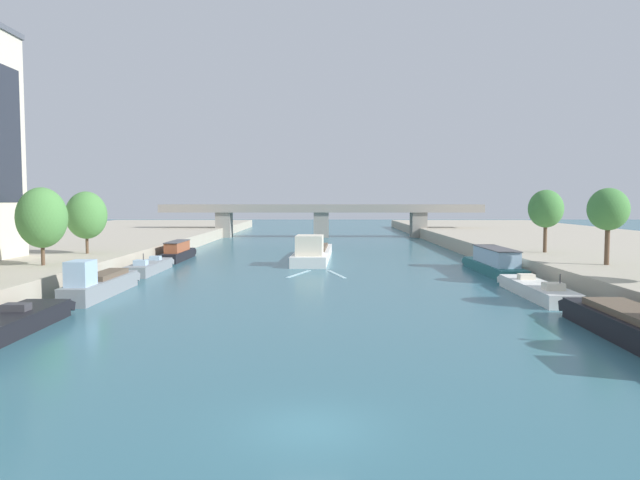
{
  "coord_description": "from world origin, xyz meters",
  "views": [
    {
      "loc": [
        0.4,
        -18.03,
        7.04
      ],
      "look_at": [
        0.0,
        54.52,
        2.19
      ],
      "focal_mm": 33.58,
      "sensor_mm": 36.0,
      "label": 1
    }
  ],
  "objects_px": {
    "moored_boat_right_midway": "(494,263)",
    "tree_left_past_mid": "(86,215)",
    "bridge_far": "(321,216)",
    "moored_boat_left_downstream": "(150,267)",
    "moored_boat_left_midway": "(100,284)",
    "moored_boat_right_near": "(536,289)",
    "tree_right_midway": "(608,210)",
    "barge_midriver": "(313,252)",
    "moored_boat_left_gap_after": "(178,252)",
    "tree_left_distant": "(42,218)",
    "tree_right_nearest": "(546,209)"
  },
  "relations": [
    {
      "from": "moored_boat_left_downstream",
      "to": "tree_right_midway",
      "type": "height_order",
      "value": "tree_right_midway"
    },
    {
      "from": "barge_midriver",
      "to": "tree_right_nearest",
      "type": "height_order",
      "value": "tree_right_nearest"
    },
    {
      "from": "moored_boat_left_downstream",
      "to": "moored_boat_right_midway",
      "type": "height_order",
      "value": "moored_boat_right_midway"
    },
    {
      "from": "moored_boat_left_gap_after",
      "to": "bridge_far",
      "type": "height_order",
      "value": "bridge_far"
    },
    {
      "from": "moored_boat_left_gap_after",
      "to": "moored_boat_right_near",
      "type": "height_order",
      "value": "moored_boat_left_gap_after"
    },
    {
      "from": "bridge_far",
      "to": "barge_midriver",
      "type": "bearing_deg",
      "value": -91.06
    },
    {
      "from": "barge_midriver",
      "to": "moored_boat_left_gap_after",
      "type": "bearing_deg",
      "value": 178.6
    },
    {
      "from": "barge_midriver",
      "to": "tree_right_nearest",
      "type": "bearing_deg",
      "value": -22.15
    },
    {
      "from": "moored_boat_left_midway",
      "to": "moored_boat_right_near",
      "type": "relative_size",
      "value": 0.99
    },
    {
      "from": "moored_boat_left_downstream",
      "to": "moored_boat_right_midway",
      "type": "xyz_separation_m",
      "value": [
        33.39,
        -0.8,
        0.51
      ]
    },
    {
      "from": "moored_boat_right_near",
      "to": "tree_right_nearest",
      "type": "xyz_separation_m",
      "value": [
        6.67,
        16.44,
        5.64
      ]
    },
    {
      "from": "tree_left_distant",
      "to": "barge_midriver",
      "type": "bearing_deg",
      "value": 45.44
    },
    {
      "from": "moored_boat_left_downstream",
      "to": "tree_left_past_mid",
      "type": "bearing_deg",
      "value": 176.51
    },
    {
      "from": "tree_left_past_mid",
      "to": "bridge_far",
      "type": "height_order",
      "value": "tree_left_past_mid"
    },
    {
      "from": "moored_boat_left_midway",
      "to": "tree_right_nearest",
      "type": "relative_size",
      "value": 1.89
    },
    {
      "from": "moored_boat_left_midway",
      "to": "bridge_far",
      "type": "relative_size",
      "value": 0.19
    },
    {
      "from": "moored_boat_left_midway",
      "to": "tree_right_midway",
      "type": "relative_size",
      "value": 1.9
    },
    {
      "from": "moored_boat_right_near",
      "to": "tree_right_midway",
      "type": "height_order",
      "value": "tree_right_midway"
    },
    {
      "from": "moored_boat_left_gap_after",
      "to": "tree_left_distant",
      "type": "bearing_deg",
      "value": -104.07
    },
    {
      "from": "barge_midriver",
      "to": "tree_left_distant",
      "type": "bearing_deg",
      "value": -134.56
    },
    {
      "from": "moored_boat_right_near",
      "to": "tree_left_past_mid",
      "type": "distance_m",
      "value": 41.92
    },
    {
      "from": "tree_left_past_mid",
      "to": "tree_right_midway",
      "type": "height_order",
      "value": "tree_right_midway"
    },
    {
      "from": "tree_right_nearest",
      "to": "tree_left_past_mid",
      "type": "bearing_deg",
      "value": -178.02
    },
    {
      "from": "moored_boat_left_gap_after",
      "to": "moored_boat_right_near",
      "type": "distance_m",
      "value": 42.03
    },
    {
      "from": "moored_boat_left_gap_after",
      "to": "tree_right_midway",
      "type": "bearing_deg",
      "value": -28.27
    },
    {
      "from": "moored_boat_left_downstream",
      "to": "moored_boat_left_midway",
      "type": "bearing_deg",
      "value": -87.82
    },
    {
      "from": "barge_midriver",
      "to": "moored_boat_left_gap_after",
      "type": "xyz_separation_m",
      "value": [
        -15.86,
        0.39,
        -0.02
      ]
    },
    {
      "from": "moored_boat_left_gap_after",
      "to": "tree_left_past_mid",
      "type": "bearing_deg",
      "value": -118.14
    },
    {
      "from": "moored_boat_right_midway",
      "to": "tree_left_past_mid",
      "type": "bearing_deg",
      "value": 178.29
    },
    {
      "from": "barge_midriver",
      "to": "tree_left_past_mid",
      "type": "height_order",
      "value": "tree_left_past_mid"
    },
    {
      "from": "tree_right_midway",
      "to": "moored_boat_right_midway",
      "type": "bearing_deg",
      "value": 126.78
    },
    {
      "from": "moored_boat_left_gap_after",
      "to": "bridge_far",
      "type": "xyz_separation_m",
      "value": [
        16.67,
        43.38,
        3.02
      ]
    },
    {
      "from": "barge_midriver",
      "to": "moored_boat_right_near",
      "type": "distance_m",
      "value": 30.99
    },
    {
      "from": "barge_midriver",
      "to": "moored_boat_right_midway",
      "type": "bearing_deg",
      "value": -34.97
    },
    {
      "from": "moored_boat_left_midway",
      "to": "moored_boat_left_downstream",
      "type": "xyz_separation_m",
      "value": [
        -0.56,
        14.59,
        -0.38
      ]
    },
    {
      "from": "moored_boat_right_near",
      "to": "tree_left_distant",
      "type": "bearing_deg",
      "value": 173.63
    },
    {
      "from": "moored_boat_left_downstream",
      "to": "moored_boat_left_gap_after",
      "type": "relative_size",
      "value": 0.96
    },
    {
      "from": "moored_boat_left_gap_after",
      "to": "tree_right_nearest",
      "type": "distance_m",
      "value": 40.95
    },
    {
      "from": "moored_boat_right_midway",
      "to": "tree_left_distant",
      "type": "relative_size",
      "value": 2.31
    },
    {
      "from": "moored_boat_left_downstream",
      "to": "tree_right_midway",
      "type": "bearing_deg",
      "value": -13.56
    },
    {
      "from": "moored_boat_left_midway",
      "to": "tree_right_nearest",
      "type": "xyz_separation_m",
      "value": [
        38.72,
        16.55,
        5.24
      ]
    },
    {
      "from": "moored_boat_left_downstream",
      "to": "moored_boat_left_gap_after",
      "type": "height_order",
      "value": "moored_boat_left_gap_after"
    },
    {
      "from": "tree_right_midway",
      "to": "bridge_far",
      "type": "xyz_separation_m",
      "value": [
        -23.43,
        64.94,
        -2.3
      ]
    },
    {
      "from": "bridge_far",
      "to": "moored_boat_left_downstream",
      "type": "bearing_deg",
      "value": -106.68
    },
    {
      "from": "tree_left_distant",
      "to": "bridge_far",
      "type": "height_order",
      "value": "tree_left_distant"
    },
    {
      "from": "tree_left_distant",
      "to": "moored_boat_left_downstream",
      "type": "bearing_deg",
      "value": 61.04
    },
    {
      "from": "tree_right_midway",
      "to": "tree_right_nearest",
      "type": "relative_size",
      "value": 0.99
    },
    {
      "from": "tree_right_nearest",
      "to": "bridge_far",
      "type": "relative_size",
      "value": 0.1
    },
    {
      "from": "moored_boat_left_gap_after",
      "to": "tree_right_nearest",
      "type": "height_order",
      "value": "tree_right_nearest"
    },
    {
      "from": "tree_left_past_mid",
      "to": "tree_right_nearest",
      "type": "relative_size",
      "value": 0.97
    }
  ]
}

